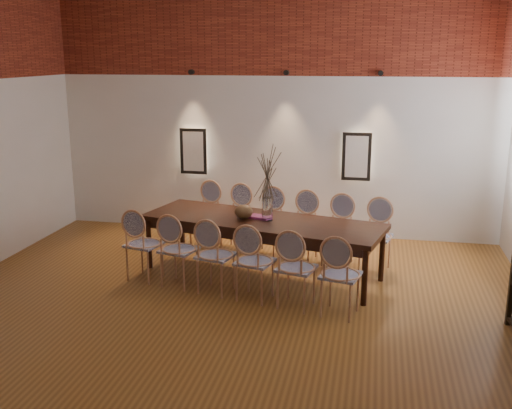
% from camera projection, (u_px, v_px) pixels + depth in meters
% --- Properties ---
extents(floor, '(7.00, 7.00, 0.02)m').
position_uv_depth(floor, '(218.00, 325.00, 6.47)').
color(floor, brown).
rests_on(floor, ground).
extents(wall_back, '(7.00, 0.10, 4.00)m').
position_uv_depth(wall_back, '(275.00, 108.00, 9.34)').
color(wall_back, silver).
rests_on(wall_back, ground).
extents(wall_front, '(7.00, 0.10, 4.00)m').
position_uv_depth(wall_front, '(0.00, 253.00, 2.60)').
color(wall_front, silver).
rests_on(wall_front, ground).
extents(brick_band_back, '(7.00, 0.02, 1.50)m').
position_uv_depth(brick_band_back, '(274.00, 25.00, 8.97)').
color(brick_band_back, maroon).
rests_on(brick_band_back, ground).
extents(niche_left, '(0.36, 0.06, 0.66)m').
position_uv_depth(niche_left, '(194.00, 151.00, 9.67)').
color(niche_left, '#FFEAC6').
rests_on(niche_left, wall_back).
extents(niche_right, '(0.36, 0.06, 0.66)m').
position_uv_depth(niche_right, '(357.00, 156.00, 9.17)').
color(niche_right, '#FFEAC6').
rests_on(niche_right, wall_back).
extents(spot_fixture_left, '(0.08, 0.10, 0.08)m').
position_uv_depth(spot_fixture_left, '(191.00, 72.00, 9.33)').
color(spot_fixture_left, black).
rests_on(spot_fixture_left, wall_back).
extents(spot_fixture_mid, '(0.08, 0.10, 0.08)m').
position_uv_depth(spot_fixture_mid, '(286.00, 73.00, 9.05)').
color(spot_fixture_mid, black).
rests_on(spot_fixture_mid, wall_back).
extents(spot_fixture_right, '(0.08, 0.10, 0.08)m').
position_uv_depth(spot_fixture_right, '(381.00, 73.00, 8.78)').
color(spot_fixture_right, black).
rests_on(spot_fixture_right, wall_back).
extents(dining_table, '(3.27, 1.71, 0.75)m').
position_uv_depth(dining_table, '(262.00, 247.00, 7.83)').
color(dining_table, black).
rests_on(dining_table, floor).
extents(chair_near_a, '(0.53, 0.53, 0.94)m').
position_uv_depth(chair_near_a, '(144.00, 244.00, 7.65)').
color(chair_near_a, tan).
rests_on(chair_near_a, floor).
extents(chair_near_b, '(0.53, 0.53, 0.94)m').
position_uv_depth(chair_near_b, '(179.00, 249.00, 7.43)').
color(chair_near_b, tan).
rests_on(chair_near_b, floor).
extents(chair_near_c, '(0.53, 0.53, 0.94)m').
position_uv_depth(chair_near_c, '(216.00, 255.00, 7.22)').
color(chair_near_c, tan).
rests_on(chair_near_c, floor).
extents(chair_near_d, '(0.53, 0.53, 0.94)m').
position_uv_depth(chair_near_d, '(255.00, 261.00, 7.01)').
color(chair_near_d, tan).
rests_on(chair_near_d, floor).
extents(chair_near_e, '(0.53, 0.53, 0.94)m').
position_uv_depth(chair_near_e, '(296.00, 268.00, 6.80)').
color(chair_near_e, tan).
rests_on(chair_near_e, floor).
extents(chair_near_f, '(0.53, 0.53, 0.94)m').
position_uv_depth(chair_near_f, '(341.00, 275.00, 6.58)').
color(chair_near_f, tan).
rests_on(chair_near_f, floor).
extents(chair_far_a, '(0.53, 0.53, 0.94)m').
position_uv_depth(chair_far_a, '(205.00, 215.00, 9.02)').
color(chair_far_a, tan).
rests_on(chair_far_a, floor).
extents(chair_far_b, '(0.53, 0.53, 0.94)m').
position_uv_depth(chair_far_b, '(236.00, 219.00, 8.81)').
color(chair_far_b, tan).
rests_on(chair_far_b, floor).
extents(chair_far_c, '(0.53, 0.53, 0.94)m').
position_uv_depth(chair_far_c, '(268.00, 223.00, 8.60)').
color(chair_far_c, tan).
rests_on(chair_far_c, floor).
extents(chair_far_d, '(0.53, 0.53, 0.94)m').
position_uv_depth(chair_far_d, '(302.00, 227.00, 8.39)').
color(chair_far_d, tan).
rests_on(chair_far_d, floor).
extents(chair_far_e, '(0.53, 0.53, 0.94)m').
position_uv_depth(chair_far_e, '(338.00, 232.00, 8.17)').
color(chair_far_e, tan).
rests_on(chair_far_e, floor).
extents(chair_far_f, '(0.53, 0.53, 0.94)m').
position_uv_depth(chair_far_f, '(375.00, 236.00, 7.96)').
color(chair_far_f, tan).
rests_on(chair_far_f, floor).
extents(vase, '(0.14, 0.14, 0.30)m').
position_uv_depth(vase, '(267.00, 209.00, 7.67)').
color(vase, silver).
rests_on(vase, dining_table).
extents(dried_branches, '(0.50, 0.50, 0.70)m').
position_uv_depth(dried_branches, '(267.00, 174.00, 7.56)').
color(dried_branches, '#453A2A').
rests_on(dried_branches, vase).
extents(bowl, '(0.24, 0.24, 0.18)m').
position_uv_depth(bowl, '(244.00, 212.00, 7.77)').
color(bowl, brown).
rests_on(bowl, dining_table).
extents(book, '(0.29, 0.24, 0.03)m').
position_uv_depth(book, '(260.00, 217.00, 7.80)').
color(book, '#922D68').
rests_on(book, dining_table).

